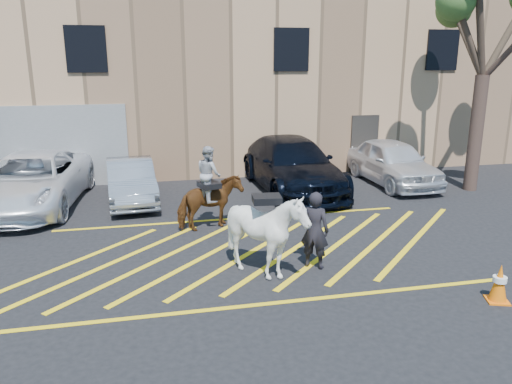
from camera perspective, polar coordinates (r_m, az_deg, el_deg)
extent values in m
plane|color=black|center=(11.88, -0.86, -6.37)|extent=(90.00, 90.00, 0.00)
imported|color=white|center=(16.21, -24.29, 1.15)|extent=(3.20, 5.99, 1.60)
imported|color=#9A9EA8|center=(15.89, -14.11, 1.23)|extent=(1.69, 4.04, 1.30)
imported|color=black|center=(16.80, 4.12, 3.13)|extent=(2.64, 6.00, 1.71)
imported|color=white|center=(18.24, 15.34, 3.34)|extent=(1.93, 4.61, 1.56)
imported|color=black|center=(10.60, 6.72, -4.35)|extent=(0.73, 0.68, 1.68)
cube|color=tan|center=(22.94, -7.06, 12.97)|extent=(32.00, 10.00, 7.00)
cube|color=black|center=(17.87, -18.86, 15.20)|extent=(1.30, 0.08, 1.50)
cube|color=black|center=(18.52, 4.06, 15.92)|extent=(1.30, 0.08, 1.50)
cube|color=black|center=(21.01, 20.54, 14.95)|extent=(1.30, 0.08, 1.50)
cube|color=#38332D|center=(19.85, 12.25, 5.42)|extent=(1.10, 0.08, 2.20)
cube|color=yellow|center=(11.57, -21.60, -8.08)|extent=(4.20, 4.20, 0.01)
cube|color=yellow|center=(11.43, -16.36, -7.88)|extent=(4.20, 4.20, 0.01)
cube|color=yellow|center=(11.39, -11.05, -7.61)|extent=(4.20, 4.20, 0.01)
cube|color=yellow|center=(11.45, -5.76, -7.27)|extent=(4.20, 4.20, 0.01)
cube|color=yellow|center=(11.60, -0.57, -6.88)|extent=(4.20, 4.20, 0.01)
cube|color=yellow|center=(11.84, 4.44, -6.45)|extent=(4.20, 4.20, 0.01)
cube|color=yellow|center=(12.17, 9.21, -5.99)|extent=(4.20, 4.20, 0.01)
cube|color=yellow|center=(12.58, 13.69, -5.53)|extent=(4.20, 4.20, 0.01)
cube|color=yellow|center=(13.06, 17.85, -5.06)|extent=(4.20, 4.20, 0.01)
cube|color=yellow|center=(13.91, -2.68, -3.07)|extent=(9.50, 0.12, 0.01)
cube|color=yellow|center=(9.39, 2.64, -12.50)|extent=(9.50, 0.12, 0.01)
imported|color=#5B3615|center=(12.96, -5.32, -1.27)|extent=(1.82, 1.24, 1.41)
imported|color=#9C9CA6|center=(12.76, -5.41, 2.09)|extent=(0.73, 0.83, 1.43)
cube|color=black|center=(12.83, -5.37, 0.83)|extent=(0.61, 0.67, 0.14)
imported|color=white|center=(10.09, 1.22, -4.77)|extent=(1.66, 1.82, 1.85)
cube|color=black|center=(9.86, 1.24, -0.82)|extent=(0.60, 0.51, 0.14)
cube|color=orange|center=(10.44, 25.82, -11.08)|extent=(0.48, 0.48, 0.03)
cone|color=orange|center=(10.30, 26.06, -9.25)|extent=(0.32, 0.32, 0.70)
cylinder|color=white|center=(10.27, 26.10, -8.94)|extent=(0.25, 0.25, 0.10)
cylinder|color=#49342C|center=(18.07, 23.83, 6.10)|extent=(0.44, 0.44, 3.80)
cylinder|color=#463A2A|center=(18.49, 26.66, 15.57)|extent=(1.76, 0.51, 2.68)
cylinder|color=#45382A|center=(18.56, 23.04, 15.42)|extent=(0.33, 1.88, 2.34)
cylinder|color=#45372A|center=(17.55, 23.22, 15.63)|extent=(1.40, 0.20, 2.39)
cylinder|color=#4D382F|center=(17.53, 27.14, 14.36)|extent=(0.78, 1.62, 1.96)
cylinder|color=#413027|center=(17.42, 24.26, 16.71)|extent=(1.16, 0.77, 3.11)
sphere|color=#47622A|center=(19.29, 21.68, 18.80)|extent=(1.20, 1.20, 1.20)
sphere|color=#3F6A2D|center=(17.28, 21.88, 19.61)|extent=(1.20, 1.20, 1.20)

